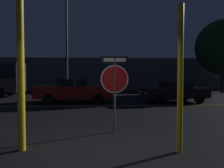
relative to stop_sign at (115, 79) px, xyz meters
The scene contains 10 objects.
ground_plane 2.40m from the stop_sign, 106.41° to the right, with size 260.00×260.00×0.00m, color black.
road_center_stripe 5.70m from the stop_sign, 95.38° to the left, with size 43.23×0.12×0.01m, color gold.
stop_sign is the anchor object (origin of this frame).
yellow_pole_left 2.65m from the stop_sign, 145.38° to the right, with size 0.16×0.16×3.56m, color yellow.
yellow_pole_right 2.21m from the stop_sign, 54.04° to the right, with size 0.12×0.12×3.20m, color yellow.
passing_car_2 7.54m from the stop_sign, 105.92° to the left, with size 4.82×2.01×1.45m.
passing_car_3 8.08m from the stop_sign, 58.71° to the left, with size 4.11×2.20×1.33m.
street_lamp 11.44m from the stop_sign, 105.89° to the left, with size 0.51×0.51×7.98m.
tree_0 18.21m from the stop_sign, 50.84° to the left, with size 5.25×5.25×6.99m.
building_backdrop 20.07m from the stop_sign, 85.48° to the left, with size 27.92×4.78×3.59m, color #4C4C56.
Camera 1 is at (0.09, -4.66, 1.68)m, focal length 35.00 mm.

